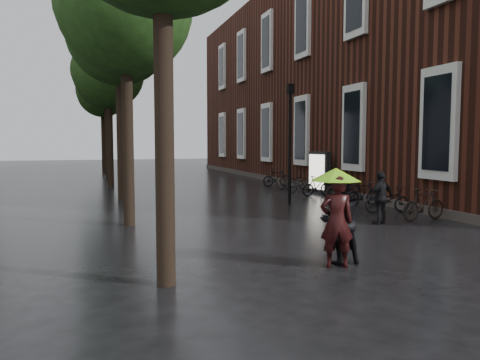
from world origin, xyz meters
name	(u,v)px	position (x,y,z in m)	size (l,w,h in m)	color
ground	(404,280)	(0.00, 0.00, 0.00)	(120.00, 120.00, 0.00)	black
brick_building	(348,85)	(10.47, 19.46, 5.99)	(10.20, 33.20, 12.00)	#38160F
street_trees	(113,56)	(-3.99, 15.91, 6.34)	(4.33, 34.03, 8.91)	black
person_burgundy	(337,222)	(-0.71, 1.12, 0.88)	(0.64, 0.42, 1.76)	black
person_black	(340,221)	(-0.49, 1.35, 0.84)	(0.82, 0.64, 1.68)	black
lime_umbrella	(336,174)	(-0.63, 1.30, 1.78)	(1.00, 1.00, 1.48)	black
pedestrian_walking	(381,198)	(2.91, 4.89, 0.78)	(0.92, 0.38, 1.56)	black
parked_bicycles	(331,188)	(4.55, 10.80, 0.47)	(2.03, 12.13, 1.05)	black
ad_lightbox	(319,173)	(5.00, 12.69, 0.98)	(0.30, 1.30, 1.96)	black
lamp_post	(290,132)	(2.16, 9.71, 2.79)	(0.24, 0.24, 4.60)	black
cycle_sign	(121,151)	(-3.57, 17.96, 1.96)	(0.16, 0.54, 2.96)	#262628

